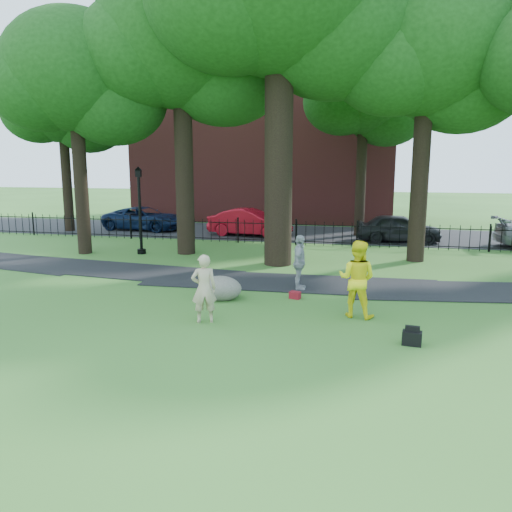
% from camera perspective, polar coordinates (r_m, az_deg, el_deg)
% --- Properties ---
extents(ground, '(120.00, 120.00, 0.00)m').
position_cam_1_polar(ground, '(13.65, -2.87, -6.72)').
color(ground, '#305C20').
rests_on(ground, ground).
extents(footpath, '(36.07, 3.85, 0.03)m').
position_cam_1_polar(footpath, '(17.13, 3.91, -3.13)').
color(footpath, black).
rests_on(footpath, ground).
extents(street, '(80.00, 7.00, 0.02)m').
position_cam_1_polar(street, '(29.04, 5.72, 2.55)').
color(street, black).
rests_on(street, ground).
extents(iron_fence, '(44.00, 0.04, 1.20)m').
position_cam_1_polar(iron_fence, '(25.03, 4.58, 2.65)').
color(iron_fence, black).
rests_on(iron_fence, ground).
extents(brick_building, '(18.00, 8.00, 12.00)m').
position_cam_1_polar(brick_building, '(37.36, 1.22, 13.62)').
color(brick_building, maroon).
rests_on(brick_building, ground).
extents(tree_row, '(26.82, 7.96, 12.42)m').
position_cam_1_polar(tree_row, '(21.55, 4.86, 21.54)').
color(tree_row, black).
rests_on(tree_row, ground).
extents(woman, '(0.76, 0.64, 1.79)m').
position_cam_1_polar(woman, '(12.86, -5.96, -3.72)').
color(woman, '#CCB08C').
rests_on(woman, ground).
extents(man, '(1.16, 1.00, 2.07)m').
position_cam_1_polar(man, '(13.50, 11.46, -2.58)').
color(man, yellow).
rests_on(man, ground).
extents(pedestrian, '(0.46, 1.06, 1.79)m').
position_cam_1_polar(pedestrian, '(16.11, 4.99, -0.75)').
color(pedestrian, '#9D9EA2').
rests_on(pedestrian, ground).
extents(boulder, '(1.53, 1.32, 0.76)m').
position_cam_1_polar(boulder, '(15.12, -4.10, -3.51)').
color(boulder, gray).
rests_on(boulder, ground).
extents(lamppost, '(0.39, 0.39, 3.90)m').
position_cam_1_polar(lamppost, '(22.91, -13.12, 4.97)').
color(lamppost, black).
rests_on(lamppost, ground).
extents(backpack, '(0.46, 0.32, 0.32)m').
position_cam_1_polar(backpack, '(11.97, 17.39, -8.95)').
color(backpack, black).
rests_on(backpack, ground).
extents(red_bag, '(0.37, 0.29, 0.22)m').
position_cam_1_polar(red_bag, '(15.21, 4.47, -4.48)').
color(red_bag, maroon).
rests_on(red_bag, ground).
extents(red_sedan, '(4.76, 2.11, 1.52)m').
position_cam_1_polar(red_sedan, '(27.98, -0.71, 3.86)').
color(red_sedan, '#B00D1C').
rests_on(red_sedan, ground).
extents(navy_van, '(5.24, 2.85, 1.39)m').
position_cam_1_polar(navy_van, '(31.20, -12.65, 4.19)').
color(navy_van, '#0B1A3A').
rests_on(navy_van, ground).
extents(grey_car, '(4.34, 1.89, 1.46)m').
position_cam_1_polar(grey_car, '(26.86, 15.99, 3.09)').
color(grey_car, black).
rests_on(grey_car, ground).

